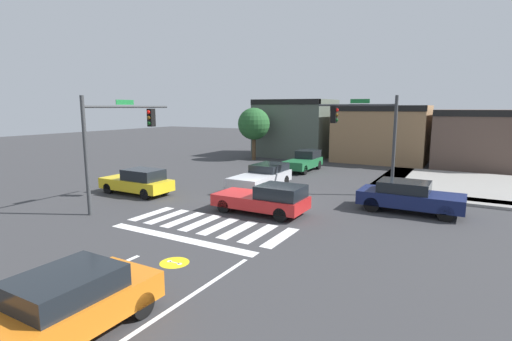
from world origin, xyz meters
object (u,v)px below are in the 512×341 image
(car_navy, at_px, (409,196))
(car_silver, at_px, (263,177))
(traffic_signal_northeast, at_px, (366,127))
(traffic_signal_southwest, at_px, (119,131))
(car_red, at_px, (266,199))
(car_yellow, at_px, (138,182))
(car_orange, at_px, (64,306))
(car_green, at_px, (304,161))
(roadside_tree, at_px, (254,124))

(car_navy, relative_size, car_silver, 0.98)
(traffic_signal_northeast, distance_m, traffic_signal_southwest, 13.35)
(car_red, height_order, car_yellow, car_yellow)
(car_orange, bearing_deg, car_navy, -18.71)
(traffic_signal_northeast, relative_size, car_yellow, 1.29)
(traffic_signal_northeast, height_order, car_silver, traffic_signal_northeast)
(car_green, relative_size, car_yellow, 0.99)
(car_navy, xyz_separation_m, car_yellow, (-13.98, -3.65, -0.03))
(car_green, bearing_deg, car_silver, 3.13)
(traffic_signal_southwest, xyz_separation_m, car_yellow, (-1.28, 2.25, -3.02))
(car_red, bearing_deg, traffic_signal_northeast, -112.45)
(roadside_tree, bearing_deg, traffic_signal_northeast, -35.65)
(car_orange, height_order, roadside_tree, roadside_tree)
(traffic_signal_southwest, distance_m, car_yellow, 3.98)
(car_green, bearing_deg, car_yellow, -22.03)
(car_red, xyz_separation_m, roadside_tree, (-9.77, 15.82, 2.66))
(car_red, xyz_separation_m, car_silver, (-2.80, 4.80, 0.03))
(traffic_signal_northeast, relative_size, car_navy, 1.19)
(car_navy, relative_size, roadside_tree, 0.95)
(car_navy, bearing_deg, traffic_signal_southwest, -155.07)
(car_red, distance_m, car_orange, 10.79)
(car_orange, height_order, car_silver, car_orange)
(traffic_signal_northeast, bearing_deg, car_navy, 132.55)
(car_silver, xyz_separation_m, roadside_tree, (-6.97, 11.02, 2.63))
(car_yellow, xyz_separation_m, roadside_tree, (-1.53, 15.86, 2.64))
(traffic_signal_southwest, height_order, car_orange, traffic_signal_southwest)
(car_red, distance_m, car_yellow, 8.24)
(roadside_tree, bearing_deg, car_green, -27.71)
(traffic_signal_northeast, height_order, traffic_signal_southwest, traffic_signal_northeast)
(car_green, xyz_separation_m, car_yellow, (-5.03, -12.42, -0.03))
(car_red, bearing_deg, roadside_tree, -58.31)
(traffic_signal_southwest, xyz_separation_m, car_navy, (12.70, 5.90, -2.99))
(traffic_signal_southwest, bearing_deg, car_green, -14.32)
(traffic_signal_southwest, distance_m, car_green, 15.44)
(car_yellow, bearing_deg, car_red, -179.75)
(car_green, distance_m, car_yellow, 13.40)
(car_navy, xyz_separation_m, car_orange, (-4.87, -14.37, -0.03))
(car_orange, xyz_separation_m, car_yellow, (-9.12, 10.72, -0.00))
(traffic_signal_southwest, xyz_separation_m, car_green, (3.74, 14.67, -2.99))
(traffic_signal_northeast, xyz_separation_m, traffic_signal_southwest, (-9.77, -9.09, -0.03))
(car_navy, distance_m, car_yellow, 14.45)
(car_green, bearing_deg, traffic_signal_southwest, -14.32)
(traffic_signal_southwest, height_order, car_yellow, traffic_signal_southwest)
(car_red, bearing_deg, car_green, -75.44)
(car_red, distance_m, roadside_tree, 18.78)
(car_green, relative_size, car_navy, 0.92)
(car_red, distance_m, car_navy, 6.78)
(traffic_signal_northeast, distance_m, car_red, 7.98)
(traffic_signal_southwest, xyz_separation_m, car_orange, (7.83, -8.47, -3.02))
(car_orange, relative_size, car_yellow, 0.97)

